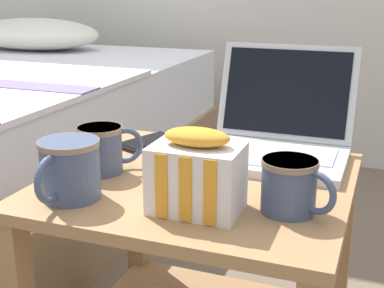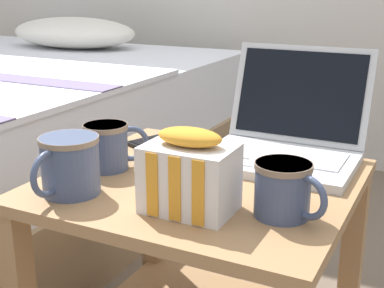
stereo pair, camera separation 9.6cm
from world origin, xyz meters
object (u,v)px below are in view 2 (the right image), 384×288
object	(u,v)px
mug_mid_center	(69,163)
snack_bag	(190,174)
cell_phone	(161,141)
laptop	(285,137)
mug_front_right	(284,187)
mug_front_left	(108,144)

from	to	relation	value
mug_mid_center	snack_bag	size ratio (longest dim) A/B	1.02
snack_bag	cell_phone	distance (m)	0.39
laptop	mug_front_right	xyz separation A→B (m)	(0.08, -0.28, 0.00)
mug_front_left	cell_phone	distance (m)	0.20
laptop	mug_front_left	distance (m)	0.37
snack_bag	cell_phone	world-z (taller)	snack_bag
mug_front_right	mug_mid_center	xyz separation A→B (m)	(-0.36, -0.08, 0.01)
cell_phone	mug_front_right	bearing A→B (deg)	-34.76
laptop	mug_front_left	xyz separation A→B (m)	(-0.29, -0.22, 0.01)
laptop	snack_bag	world-z (taller)	laptop
laptop	mug_front_right	distance (m)	0.29
mug_mid_center	mug_front_left	bearing A→B (deg)	96.37
mug_front_left	snack_bag	size ratio (longest dim) A/B	0.77
laptop	mug_front_left	size ratio (longest dim) A/B	2.73
mug_front_left	mug_mid_center	size ratio (longest dim) A/B	0.75
laptop	mug_mid_center	xyz separation A→B (m)	(-0.28, -0.36, 0.01)
laptop	mug_front_right	size ratio (longest dim) A/B	2.41
mug_front_left	mug_front_right	xyz separation A→B (m)	(0.38, -0.06, -0.00)
mug_front_left	mug_front_right	size ratio (longest dim) A/B	0.89
laptop	mug_front_left	bearing A→B (deg)	-143.20
mug_front_right	cell_phone	bearing A→B (deg)	145.24
laptop	cell_phone	bearing A→B (deg)	-175.92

